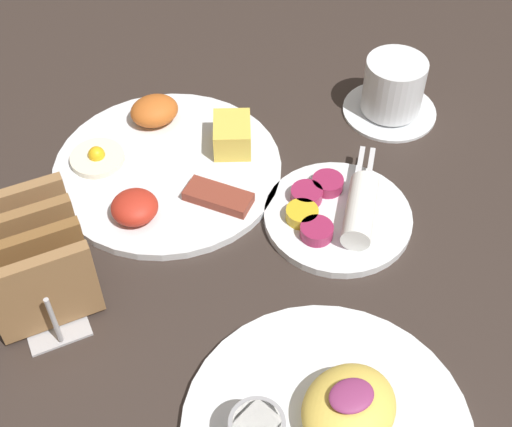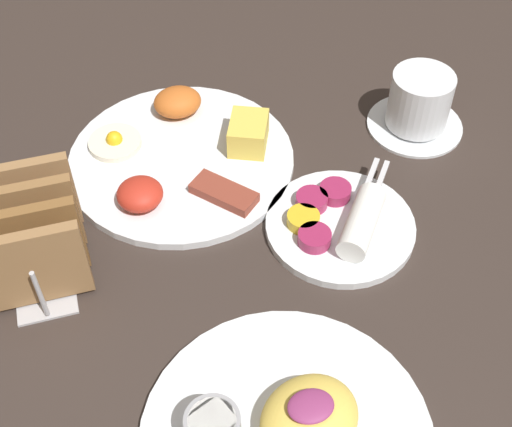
{
  "view_description": "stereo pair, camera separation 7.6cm",
  "coord_description": "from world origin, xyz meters",
  "px_view_note": "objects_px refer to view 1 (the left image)",
  "views": [
    {
      "loc": [
        -0.17,
        -0.42,
        0.6
      ],
      "look_at": [
        0.04,
        0.04,
        0.03
      ],
      "focal_mm": 50.0,
      "sensor_mm": 36.0,
      "label": 1
    },
    {
      "loc": [
        -0.1,
        -0.45,
        0.6
      ],
      "look_at": [
        0.04,
        0.04,
        0.03
      ],
      "focal_mm": 50.0,
      "sensor_mm": 36.0,
      "label": 2
    }
  ],
  "objects_px": {
    "plate_condiments": "(338,213)",
    "plate_foreground": "(324,425)",
    "toast_rack": "(34,260)",
    "coffee_cup": "(393,90)",
    "plate_breakfast": "(168,163)"
  },
  "relations": [
    {
      "from": "plate_condiments",
      "to": "plate_foreground",
      "type": "relative_size",
      "value": 0.64
    },
    {
      "from": "coffee_cup",
      "to": "toast_rack",
      "type": "bearing_deg",
      "value": -168.99
    },
    {
      "from": "plate_breakfast",
      "to": "plate_condiments",
      "type": "height_order",
      "value": "plate_breakfast"
    },
    {
      "from": "plate_condiments",
      "to": "toast_rack",
      "type": "xyz_separation_m",
      "value": [
        -0.32,
        0.04,
        0.04
      ]
    },
    {
      "from": "plate_breakfast",
      "to": "plate_condiments",
      "type": "bearing_deg",
      "value": -46.93
    },
    {
      "from": "coffee_cup",
      "to": "plate_condiments",
      "type": "bearing_deg",
      "value": -138.44
    },
    {
      "from": "plate_condiments",
      "to": "plate_foreground",
      "type": "xyz_separation_m",
      "value": [
        -0.13,
        -0.21,
        0.0
      ]
    },
    {
      "from": "plate_breakfast",
      "to": "toast_rack",
      "type": "xyz_separation_m",
      "value": [
        -0.18,
        -0.11,
        0.04
      ]
    },
    {
      "from": "toast_rack",
      "to": "coffee_cup",
      "type": "height_order",
      "value": "toast_rack"
    },
    {
      "from": "toast_rack",
      "to": "coffee_cup",
      "type": "relative_size",
      "value": 1.23
    },
    {
      "from": "toast_rack",
      "to": "plate_condiments",
      "type": "bearing_deg",
      "value": -7.52
    },
    {
      "from": "plate_foreground",
      "to": "coffee_cup",
      "type": "distance_m",
      "value": 0.45
    },
    {
      "from": "plate_breakfast",
      "to": "plate_foreground",
      "type": "relative_size",
      "value": 1.04
    },
    {
      "from": "plate_foreground",
      "to": "plate_condiments",
      "type": "bearing_deg",
      "value": 57.88
    },
    {
      "from": "plate_foreground",
      "to": "toast_rack",
      "type": "xyz_separation_m",
      "value": [
        -0.19,
        0.26,
        0.03
      ]
    }
  ]
}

